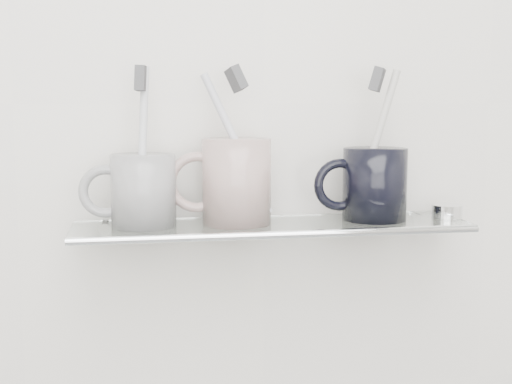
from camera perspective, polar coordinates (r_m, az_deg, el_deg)
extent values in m
plane|color=silver|center=(0.95, 0.63, 7.09)|extent=(2.50, 0.00, 2.50)
cube|color=silver|center=(0.90, 1.31, -2.75)|extent=(0.50, 0.12, 0.01)
cylinder|color=silver|center=(0.85, 2.01, -3.43)|extent=(0.50, 0.01, 0.01)
cylinder|color=silver|center=(0.94, -11.96, -3.22)|extent=(0.02, 0.03, 0.02)
cylinder|color=silver|center=(1.01, 12.59, -2.46)|extent=(0.02, 0.03, 0.02)
cylinder|color=white|center=(0.89, -8.99, 0.12)|extent=(0.09, 0.09, 0.09)
torus|color=white|center=(0.89, -11.95, 0.05)|extent=(0.07, 0.01, 0.07)
cylinder|color=silver|center=(0.88, -9.07, 3.76)|extent=(0.02, 0.02, 0.19)
cube|color=#3F3F42|center=(0.88, -9.18, 8.96)|extent=(0.02, 0.03, 0.03)
cylinder|color=silver|center=(0.89, -1.56, 0.85)|extent=(0.10, 0.10, 0.11)
torus|color=silver|center=(0.89, -4.72, 0.79)|extent=(0.08, 0.01, 0.08)
cylinder|color=silver|center=(0.89, -1.57, 3.89)|extent=(0.09, 0.04, 0.18)
cube|color=#3F3F42|center=(0.89, -1.59, 9.05)|extent=(0.03, 0.03, 0.04)
cylinder|color=black|center=(0.94, 9.48, 0.63)|extent=(0.09, 0.09, 0.09)
torus|color=black|center=(0.92, 6.70, 0.58)|extent=(0.07, 0.01, 0.07)
cylinder|color=beige|center=(0.93, 9.56, 3.96)|extent=(0.06, 0.02, 0.19)
cube|color=#3F3F42|center=(0.93, 9.67, 8.88)|extent=(0.03, 0.03, 0.03)
cylinder|color=silver|center=(0.98, 15.02, -1.47)|extent=(0.04, 0.04, 0.02)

